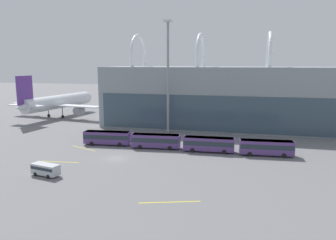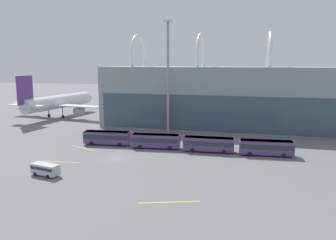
{
  "view_description": "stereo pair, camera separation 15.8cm",
  "coord_description": "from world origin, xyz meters",
  "views": [
    {
      "loc": [
        26.4,
        -60.42,
        19.33
      ],
      "look_at": [
        4.71,
        24.9,
        4.0
      ],
      "focal_mm": 35.0,
      "sensor_mm": 36.0,
      "label": 1
    },
    {
      "loc": [
        26.55,
        -60.38,
        19.33
      ],
      "look_at": [
        4.71,
        24.9,
        4.0
      ],
      "focal_mm": 35.0,
      "sensor_mm": 36.0,
      "label": 2
    }
  ],
  "objects": [
    {
      "name": "shuttle_bus_2",
      "position": [
        17.85,
        9.65,
        1.91
      ],
      "size": [
        11.2,
        3.28,
        3.26
      ],
      "rotation": [
        0.0,
        0.0,
        0.05
      ],
      "color": "#56387A",
      "rests_on": "ground_plane"
    },
    {
      "name": "lane_stripe_3",
      "position": [
        15.91,
        -18.28,
        0.0
      ],
      "size": [
        8.4,
        2.98,
        0.01
      ],
      "primitive_type": "cube",
      "rotation": [
        0.0,
        0.0,
        0.32
      ],
      "color": "yellow",
      "rests_on": "ground_plane"
    },
    {
      "name": "lane_stripe_1",
      "position": [
        4.64,
        11.51,
        0.0
      ],
      "size": [
        11.29,
        2.32,
        0.01
      ],
      "primitive_type": "cube",
      "rotation": [
        0.0,
        0.0,
        -0.18
      ],
      "color": "yellow",
      "rests_on": "ground_plane"
    },
    {
      "name": "shuttle_bus_0",
      "position": [
        -6.48,
        9.98,
        1.91
      ],
      "size": [
        11.3,
        3.83,
        3.26
      ],
      "rotation": [
        0.0,
        0.0,
        0.1
      ],
      "color": "#56387A",
      "rests_on": "ground_plane"
    },
    {
      "name": "ground_plane",
      "position": [
        0.0,
        0.0,
        0.0
      ],
      "size": [
        440.0,
        440.0,
        0.0
      ],
      "primitive_type": "plane",
      "color": "slate"
    },
    {
      "name": "service_van_foreground",
      "position": [
        -7.62,
        -12.92,
        1.25
      ],
      "size": [
        5.42,
        2.89,
        2.11
      ],
      "rotation": [
        0.0,
        0.0,
        2.95
      ],
      "color": "#B2B7BC",
      "rests_on": "ground_plane"
    },
    {
      "name": "airliner_at_gate_near",
      "position": [
        -41.26,
        42.81,
        5.49
      ],
      "size": [
        37.06,
        38.1,
        15.43
      ],
      "rotation": [
        0.0,
        0.0,
        1.43
      ],
      "color": "silver",
      "rests_on": "ground_plane"
    },
    {
      "name": "shuttle_bus_1",
      "position": [
        5.69,
        9.73,
        1.91
      ],
      "size": [
        11.3,
        3.81,
        3.26
      ],
      "rotation": [
        0.0,
        0.0,
        0.1
      ],
      "color": "#56387A",
      "rests_on": "ground_plane"
    },
    {
      "name": "airliner_at_gate_far",
      "position": [
        12.97,
        52.5,
        5.71
      ],
      "size": [
        38.13,
        38.0,
        14.91
      ],
      "rotation": [
        0.0,
        0.0,
        1.62
      ],
      "color": "silver",
      "rests_on": "ground_plane"
    },
    {
      "name": "shuttle_bus_3",
      "position": [
        30.02,
        9.72,
        1.91
      ],
      "size": [
        11.27,
        3.65,
        3.26
      ],
      "rotation": [
        0.0,
        0.0,
        0.08
      ],
      "color": "#56387A",
      "rests_on": "ground_plane"
    },
    {
      "name": "lane_stripe_0",
      "position": [
        -9.67,
        -5.09,
        0.0
      ],
      "size": [
        7.94,
        0.99,
        0.01
      ],
      "primitive_type": "cube",
      "rotation": [
        0.0,
        0.0,
        0.09
      ],
      "color": "yellow",
      "rests_on": "ground_plane"
    },
    {
      "name": "lane_stripe_2",
      "position": [
        -10.36,
        5.51,
        0.0
      ],
      "size": [
        7.61,
        3.41,
        0.01
      ],
      "primitive_type": "cube",
      "rotation": [
        0.0,
        0.0,
        -0.4
      ],
      "color": "yellow",
      "rests_on": "ground_plane"
    },
    {
      "name": "floodlight_mast",
      "position": [
        4.22,
        26.75,
        17.37
      ],
      "size": [
        2.08,
        2.08,
        30.63
      ],
      "color": "gray",
      "rests_on": "ground_plane"
    }
  ]
}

